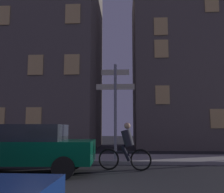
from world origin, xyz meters
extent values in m
cube|color=#9E9991|center=(0.00, 6.25, 0.07)|extent=(40.00, 2.72, 0.14)
cylinder|color=gray|center=(0.84, 5.48, 2.15)|extent=(0.12, 0.12, 4.01)
cube|color=beige|center=(0.84, 5.48, 3.80)|extent=(1.20, 0.03, 0.24)
cube|color=beige|center=(0.84, 5.48, 3.17)|extent=(1.64, 0.03, 0.24)
cube|color=#05472D|center=(-1.96, 2.76, 0.69)|extent=(4.46, 2.03, 0.68)
cube|color=#23282D|center=(-1.84, 2.77, 1.28)|extent=(2.33, 1.80, 0.51)
cylinder|color=black|center=(-0.47, 1.90, 0.32)|extent=(0.65, 0.25, 0.64)
cylinder|color=black|center=(-0.55, 3.75, 0.32)|extent=(0.65, 0.25, 0.64)
torus|color=black|center=(0.68, 3.65, 0.36)|extent=(0.72, 0.16, 0.72)
torus|color=black|center=(1.77, 3.51, 0.36)|extent=(0.72, 0.16, 0.72)
cylinder|color=black|center=(1.22, 3.58, 0.61)|extent=(1.00, 0.18, 0.04)
cylinder|color=#26262D|center=(1.32, 3.57, 1.08)|extent=(0.49, 0.38, 0.61)
sphere|color=tan|center=(1.32, 3.57, 1.50)|extent=(0.22, 0.22, 0.22)
cylinder|color=black|center=(1.26, 3.48, 0.58)|extent=(0.35, 0.16, 0.55)
cylinder|color=black|center=(1.29, 3.66, 0.58)|extent=(0.35, 0.16, 0.55)
cube|color=#6B6056|center=(-6.11, 12.90, 9.21)|extent=(10.71, 7.65, 18.42)
cube|color=#F2C672|center=(-3.96, 9.04, 2.00)|extent=(0.90, 0.06, 1.20)
cube|color=#F2C672|center=(-3.96, 9.04, 5.08)|extent=(0.90, 0.06, 1.20)
cube|color=#F2C672|center=(-1.82, 9.04, 5.08)|extent=(0.90, 0.06, 1.20)
cube|color=#F2C672|center=(-6.11, 9.04, 8.17)|extent=(0.90, 0.06, 1.20)
cube|color=#F2C672|center=(-1.82, 9.04, 8.17)|extent=(0.90, 0.06, 1.20)
cube|color=#6B6056|center=(8.68, 14.35, 6.05)|extent=(13.46, 6.73, 12.09)
cube|color=#F2C672|center=(7.00, 10.96, 2.00)|extent=(0.90, 0.06, 1.20)
cube|color=#F2C672|center=(3.63, 10.96, 3.52)|extent=(0.90, 0.06, 1.20)
cube|color=#F2C672|center=(3.63, 10.96, 6.55)|extent=(0.90, 0.06, 1.20)
cube|color=#F2C672|center=(3.63, 10.96, 8.06)|extent=(0.90, 0.06, 1.20)
cube|color=#F2C672|center=(7.00, 10.96, 9.58)|extent=(0.90, 0.06, 1.20)
camera|label=1|loc=(1.25, -5.30, 1.43)|focal=41.00mm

